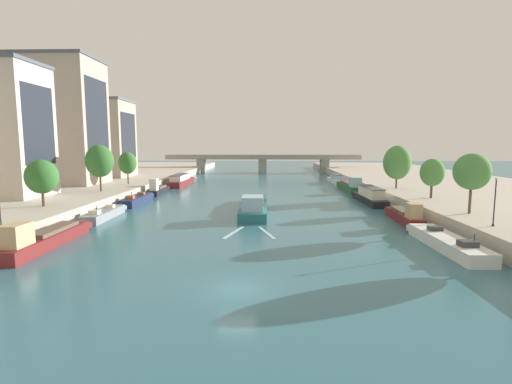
{
  "coord_description": "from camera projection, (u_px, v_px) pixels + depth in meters",
  "views": [
    {
      "loc": [
        2.04,
        -24.52,
        9.6
      ],
      "look_at": [
        0.0,
        37.91,
        1.82
      ],
      "focal_mm": 26.99,
      "sensor_mm": 36.0,
      "label": 1
    }
  ],
  "objects": [
    {
      "name": "ground_plane",
      "position": [
        237.0,
        289.0,
        25.58
      ],
      "size": [
        400.0,
        400.0,
        0.0
      ],
      "primitive_type": "plane",
      "color": "#336675"
    },
    {
      "name": "quay_left",
      "position": [
        74.0,
        185.0,
        81.28
      ],
      "size": [
        36.0,
        170.0,
        1.91
      ],
      "primitive_type": "cube",
      "color": "#B7AD9E",
      "rests_on": "ground"
    },
    {
      "name": "quay_right",
      "position": [
        449.0,
        187.0,
        78.74
      ],
      "size": [
        36.0,
        170.0,
        1.91
      ],
      "primitive_type": "cube",
      "color": "#B7AD9E",
      "rests_on": "ground"
    },
    {
      "name": "barge_midriver",
      "position": [
        254.0,
        205.0,
        54.74
      ],
      "size": [
        3.83,
        19.59,
        3.03
      ],
      "color": "#23666B",
      "rests_on": "ground"
    },
    {
      "name": "wake_behind_barge",
      "position": [
        250.0,
        232.0,
        42.02
      ],
      "size": [
        5.6,
        5.9,
        0.03
      ],
      "color": "#A5D1DB",
      "rests_on": "ground"
    },
    {
      "name": "moored_boat_left_end",
      "position": [
        44.0,
        238.0,
        35.71
      ],
      "size": [
        2.5,
        13.77,
        3.1
      ],
      "color": "maroon",
      "rests_on": "ground"
    },
    {
      "name": "moored_boat_left_downstream",
      "position": [
        105.0,
        214.0,
        50.18
      ],
      "size": [
        2.36,
        10.77,
        2.18
      ],
      "color": "gray",
      "rests_on": "ground"
    },
    {
      "name": "moored_boat_left_second",
      "position": [
        137.0,
        200.0,
        62.53
      ],
      "size": [
        2.22,
        11.4,
        2.32
      ],
      "color": "#1E284C",
      "rests_on": "ground"
    },
    {
      "name": "moored_boat_left_near",
      "position": [
        158.0,
        189.0,
        74.57
      ],
      "size": [
        1.97,
        10.76,
        3.23
      ],
      "color": "black",
      "rests_on": "ground"
    },
    {
      "name": "moored_boat_left_upstream",
      "position": [
        181.0,
        181.0,
        90.16
      ],
      "size": [
        3.28,
        15.98,
        2.67
      ],
      "color": "maroon",
      "rests_on": "ground"
    },
    {
      "name": "moored_boat_right_near",
      "position": [
        446.0,
        242.0,
        35.6
      ],
      "size": [
        2.9,
        12.94,
        2.26
      ],
      "color": "silver",
      "rests_on": "ground"
    },
    {
      "name": "moored_boat_right_second",
      "position": [
        405.0,
        215.0,
        47.53
      ],
      "size": [
        2.27,
        10.91,
        2.84
      ],
      "color": "maroon",
      "rests_on": "ground"
    },
    {
      "name": "moored_boat_right_gap_after",
      "position": [
        370.0,
        196.0,
        63.13
      ],
      "size": [
        2.87,
        13.65,
        2.71
      ],
      "color": "black",
      "rests_on": "ground"
    },
    {
      "name": "moored_boat_right_upstream",
      "position": [
        350.0,
        186.0,
        79.86
      ],
      "size": [
        2.77,
        15.41,
        3.19
      ],
      "color": "#235633",
      "rests_on": "ground"
    },
    {
      "name": "moored_boat_right_end",
      "position": [
        336.0,
        179.0,
        95.91
      ],
      "size": [
        2.48,
        12.06,
        2.26
      ],
      "color": "silver",
      "rests_on": "ground"
    },
    {
      "name": "tree_left_far",
      "position": [
        42.0,
        177.0,
        47.5
      ],
      "size": [
        3.89,
        3.89,
        5.82
      ],
      "color": "brown",
      "rests_on": "quay_left"
    },
    {
      "name": "tree_left_past_mid",
      "position": [
        100.0,
        161.0,
        62.49
      ],
      "size": [
        4.43,
        4.43,
        7.58
      ],
      "color": "brown",
      "rests_on": "quay_left"
    },
    {
      "name": "tree_left_by_lamp",
      "position": [
        127.0,
        163.0,
        74.64
      ],
      "size": [
        3.44,
        3.44,
        6.21
      ],
      "color": "brown",
      "rests_on": "quay_left"
    },
    {
      "name": "tree_right_past_mid",
      "position": [
        472.0,
        172.0,
        42.37
      ],
      "size": [
        3.88,
        3.88,
        6.71
      ],
      "color": "brown",
      "rests_on": "quay_right"
    },
    {
      "name": "tree_right_end_of_row",
      "position": [
        432.0,
        173.0,
        54.83
      ],
      "size": [
        3.36,
        3.36,
        5.66
      ],
      "color": "brown",
      "rests_on": "quay_right"
    },
    {
      "name": "tree_right_second",
      "position": [
        397.0,
        163.0,
        66.79
      ],
      "size": [
        4.71,
        4.71,
        7.47
      ],
      "color": "brown",
      "rests_on": "quay_right"
    },
    {
      "name": "lamppost_right_bank",
      "position": [
        495.0,
        200.0,
        35.98
      ],
      "size": [
        0.28,
        0.28,
        4.63
      ],
      "color": "black",
      "rests_on": "quay_right"
    },
    {
      "name": "building_left_middle",
      "position": [
        62.0,
        121.0,
        74.0
      ],
      "size": [
        14.27,
        11.98,
        24.04
      ],
      "color": "#A89989",
      "rests_on": "quay_left"
    },
    {
      "name": "building_left_tall",
      "position": [
        102.0,
        138.0,
        91.44
      ],
      "size": [
        13.46,
        11.87,
        18.13
      ],
      "color": "#A89989",
      "rests_on": "quay_left"
    },
    {
      "name": "bridge_far",
      "position": [
        263.0,
        161.0,
        131.68
      ],
      "size": [
        66.2,
        4.4,
        5.99
      ],
      "color": "gray",
      "rests_on": "ground"
    }
  ]
}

